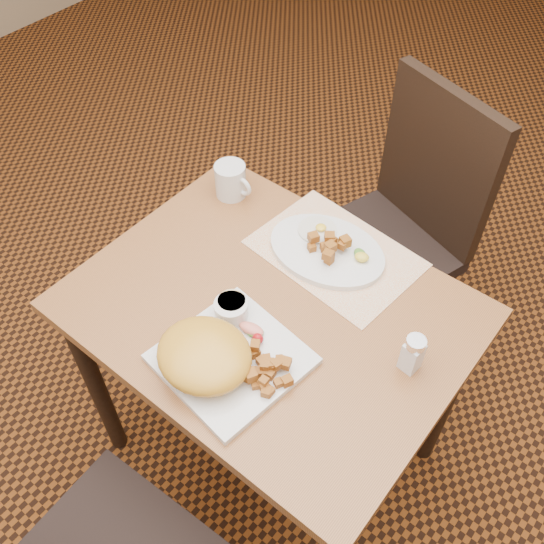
{
  "coord_description": "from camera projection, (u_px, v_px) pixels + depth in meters",
  "views": [
    {
      "loc": [
        0.55,
        -0.68,
        1.88
      ],
      "look_at": [
        -0.03,
        0.04,
        0.82
      ],
      "focal_mm": 40.0,
      "sensor_mm": 36.0,
      "label": 1
    }
  ],
  "objects": [
    {
      "name": "placemat",
      "position": [
        335.0,
        253.0,
        1.53
      ],
      "size": [
        0.43,
        0.32,
        0.0
      ],
      "primitive_type": "cube",
      "rotation": [
        0.0,
        0.0,
        -0.1
      ],
      "color": "white",
      "rests_on": "table"
    },
    {
      "name": "chair_far",
      "position": [
        399.0,
        222.0,
        1.91
      ],
      "size": [
        0.53,
        0.54,
        0.97
      ],
      "rotation": [
        0.0,
        0.0,
        2.83
      ],
      "color": "black",
      "rests_on": "ground"
    },
    {
      "name": "plate_oval",
      "position": [
        327.0,
        251.0,
        1.53
      ],
      "size": [
        0.32,
        0.25,
        0.02
      ],
      "primitive_type": null,
      "rotation": [
        0.0,
        0.0,
        0.09
      ],
      "color": "silver",
      "rests_on": "placemat"
    },
    {
      "name": "coffee_mug",
      "position": [
        231.0,
        181.0,
        1.65
      ],
      "size": [
        0.12,
        0.09,
        0.1
      ],
      "color": "silver",
      "rests_on": "table"
    },
    {
      "name": "salt_shaker",
      "position": [
        413.0,
        353.0,
        1.28
      ],
      "size": [
        0.05,
        0.05,
        0.1
      ],
      "color": "white",
      "rests_on": "table"
    },
    {
      "name": "garnish_ov",
      "position": [
        361.0,
        256.0,
        1.49
      ],
      "size": [
        0.06,
        0.05,
        0.02
      ],
      "color": "#387223",
      "rests_on": "plate_oval"
    },
    {
      "name": "home_fries_sq",
      "position": [
        265.0,
        370.0,
        1.27
      ],
      "size": [
        0.13,
        0.1,
        0.04
      ],
      "color": "#AB611B",
      "rests_on": "plate_square"
    },
    {
      "name": "plate_square",
      "position": [
        232.0,
        359.0,
        1.32
      ],
      "size": [
        0.31,
        0.31,
        0.02
      ],
      "primitive_type": "cube",
      "rotation": [
        0.0,
        0.0,
        -0.13
      ],
      "color": "silver",
      "rests_on": "table"
    },
    {
      "name": "hollandaise_mound",
      "position": [
        204.0,
        355.0,
        1.27
      ],
      "size": [
        0.21,
        0.19,
        0.08
      ],
      "color": "gold",
      "rests_on": "plate_square"
    },
    {
      "name": "ground",
      "position": [
        271.0,
        446.0,
        1.99
      ],
      "size": [
        8.0,
        8.0,
        0.0
      ],
      "primitive_type": "plane",
      "color": "black",
      "rests_on": "ground"
    },
    {
      "name": "ramekin",
      "position": [
        231.0,
        309.0,
        1.37
      ],
      "size": [
        0.08,
        0.08,
        0.04
      ],
      "color": "silver",
      "rests_on": "plate_square"
    },
    {
      "name": "home_fries_ov",
      "position": [
        329.0,
        246.0,
        1.5
      ],
      "size": [
        0.1,
        0.09,
        0.04
      ],
      "color": "#AB611B",
      "rests_on": "plate_oval"
    },
    {
      "name": "fried_egg",
      "position": [
        318.0,
        230.0,
        1.56
      ],
      "size": [
        0.1,
        0.1,
        0.02
      ],
      "color": "white",
      "rests_on": "plate_oval"
    },
    {
      "name": "table",
      "position": [
        270.0,
        333.0,
        1.51
      ],
      "size": [
        0.9,
        0.7,
        0.75
      ],
      "color": "#9A5D2F",
      "rests_on": "ground"
    },
    {
      "name": "garnish_sq",
      "position": [
        254.0,
        332.0,
        1.34
      ],
      "size": [
        0.08,
        0.05,
        0.03
      ],
      "color": "#387223",
      "rests_on": "plate_square"
    }
  ]
}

